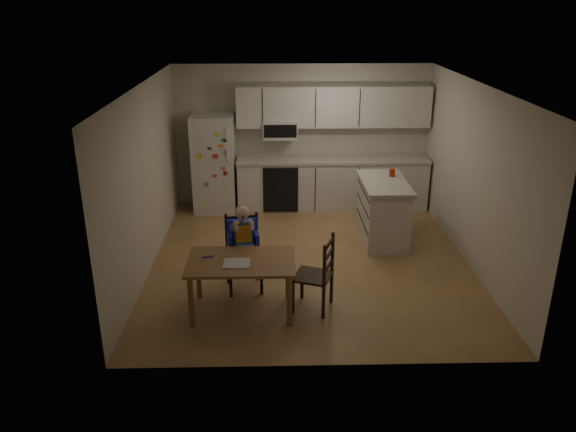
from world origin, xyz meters
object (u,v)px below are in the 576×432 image
(refrigerator, at_px, (214,163))
(dining_table, at_px, (241,267))
(red_cup, at_px, (392,173))
(chair_booster, at_px, (243,238))
(kitchen_island, at_px, (383,211))
(chair_side, at_px, (321,270))

(refrigerator, relative_size, dining_table, 1.34)
(red_cup, bearing_deg, chair_booster, -141.93)
(red_cup, relative_size, chair_booster, 0.10)
(red_cup, distance_m, dining_table, 3.29)
(kitchen_island, distance_m, dining_table, 2.96)
(chair_booster, bearing_deg, red_cup, 29.04)
(dining_table, relative_size, chair_side, 1.33)
(kitchen_island, relative_size, chair_booster, 1.12)
(refrigerator, bearing_deg, chair_booster, -77.64)
(dining_table, distance_m, chair_booster, 0.63)
(red_cup, bearing_deg, chair_side, -118.80)
(dining_table, bearing_deg, refrigerator, 100.38)
(kitchen_island, distance_m, chair_booster, 2.57)
(refrigerator, height_order, red_cup, refrigerator)
(refrigerator, xyz_separation_m, kitchen_island, (2.72, -1.43, -0.37))
(kitchen_island, relative_size, red_cup, 11.62)
(refrigerator, xyz_separation_m, chair_side, (1.59, -3.52, -0.31))
(dining_table, relative_size, chair_booster, 1.10)
(kitchen_island, height_order, dining_table, kitchen_island)
(red_cup, xyz_separation_m, chair_side, (-1.29, -2.36, -0.47))
(refrigerator, height_order, chair_booster, refrigerator)
(refrigerator, height_order, chair_side, refrigerator)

